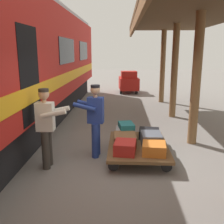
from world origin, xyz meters
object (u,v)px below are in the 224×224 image
(luggage_cart, at_px, (138,146))
(suitcase_black_hardshell, at_px, (149,133))
(suitcase_slate_roller, at_px, (151,139))
(suitcase_red_plastic, at_px, (125,147))
(porter_in_overalls, at_px, (95,118))
(suitcase_teal_softside, at_px, (126,126))
(suitcase_orange_carryall, at_px, (154,148))
(suitcase_brown_leather, at_px, (125,139))
(suitcase_gray_aluminum, at_px, (125,133))
(porter_by_door, at_px, (47,126))
(baggage_tug, at_px, (129,82))

(luggage_cart, height_order, suitcase_black_hardshell, suitcase_black_hardshell)
(suitcase_slate_roller, bearing_deg, suitcase_black_hardshell, -90.00)
(suitcase_red_plastic, distance_m, porter_in_overalls, 1.02)
(suitcase_slate_roller, distance_m, suitcase_black_hardshell, 0.54)
(suitcase_teal_softside, relative_size, porter_in_overalls, 0.31)
(suitcase_orange_carryall, height_order, suitcase_brown_leather, suitcase_brown_leather)
(suitcase_slate_roller, xyz_separation_m, suitcase_black_hardshell, (0.00, -0.54, -0.03))
(suitcase_brown_leather, xyz_separation_m, suitcase_black_hardshell, (-0.62, -0.54, -0.02))
(suitcase_slate_roller, bearing_deg, suitcase_gray_aluminum, -41.12)
(porter_in_overalls, bearing_deg, porter_by_door, 34.61)
(suitcase_brown_leather, distance_m, suitcase_black_hardshell, 0.82)
(suitcase_brown_leather, relative_size, porter_in_overalls, 0.34)
(suitcase_slate_roller, xyz_separation_m, suitcase_gray_aluminum, (0.62, -0.54, -0.03))
(suitcase_slate_roller, height_order, baggage_tug, baggage_tug)
(suitcase_black_hardshell, bearing_deg, suitcase_slate_roller, 90.00)
(suitcase_orange_carryall, relative_size, suitcase_gray_aluminum, 0.92)
(suitcase_red_plastic, xyz_separation_m, suitcase_gray_aluminum, (0.00, -1.08, -0.02))
(suitcase_red_plastic, bearing_deg, suitcase_black_hardshell, -119.80)
(porter_in_overalls, height_order, porter_by_door, same)
(suitcase_gray_aluminum, bearing_deg, suitcase_orange_carryall, 119.80)
(porter_in_overalls, bearing_deg, suitcase_black_hardshell, -157.81)
(suitcase_gray_aluminum, xyz_separation_m, porter_in_overalls, (0.70, 0.54, 0.51))
(suitcase_brown_leather, relative_size, porter_by_door, 0.34)
(suitcase_orange_carryall, distance_m, suitcase_teal_softside, 1.24)
(suitcase_red_plastic, xyz_separation_m, porter_by_door, (1.64, 0.11, 0.50))
(suitcase_brown_leather, height_order, porter_in_overalls, porter_in_overalls)
(suitcase_slate_roller, xyz_separation_m, porter_in_overalls, (1.32, -0.00, 0.49))
(luggage_cart, relative_size, suitcase_slate_roller, 3.40)
(suitcase_orange_carryall, bearing_deg, suitcase_gray_aluminum, -60.20)
(suitcase_slate_roller, relative_size, suitcase_gray_aluminum, 1.02)
(baggage_tug, bearing_deg, suitcase_gray_aluminum, 88.23)
(suitcase_gray_aluminum, bearing_deg, suitcase_black_hardshell, 180.00)
(suitcase_teal_softside, bearing_deg, porter_in_overalls, 36.31)
(suitcase_gray_aluminum, bearing_deg, porter_by_door, 35.87)
(porter_in_overalls, relative_size, porter_by_door, 1.00)
(porter_in_overalls, distance_m, baggage_tug, 9.72)
(suitcase_black_hardshell, xyz_separation_m, porter_in_overalls, (1.32, 0.54, 0.52))
(baggage_tug, bearing_deg, suitcase_red_plastic, 88.42)
(luggage_cart, bearing_deg, suitcase_black_hardshell, -119.80)
(suitcase_brown_leather, relative_size, suitcase_gray_aluminum, 1.02)
(suitcase_brown_leather, height_order, suitcase_gray_aluminum, suitcase_brown_leather)
(suitcase_teal_softside, bearing_deg, suitcase_gray_aluminum, 6.62)
(suitcase_slate_roller, height_order, porter_in_overalls, porter_in_overalls)
(suitcase_red_plastic, bearing_deg, suitcase_orange_carryall, 180.00)
(suitcase_red_plastic, relative_size, suitcase_gray_aluminum, 0.92)
(suitcase_black_hardshell, bearing_deg, baggage_tug, -87.89)
(porter_by_door, bearing_deg, porter_in_overalls, -145.39)
(suitcase_black_hardshell, bearing_deg, suitcase_red_plastic, 60.20)
(suitcase_gray_aluminum, relative_size, baggage_tug, 0.32)
(suitcase_brown_leather, bearing_deg, suitcase_red_plastic, 90.00)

